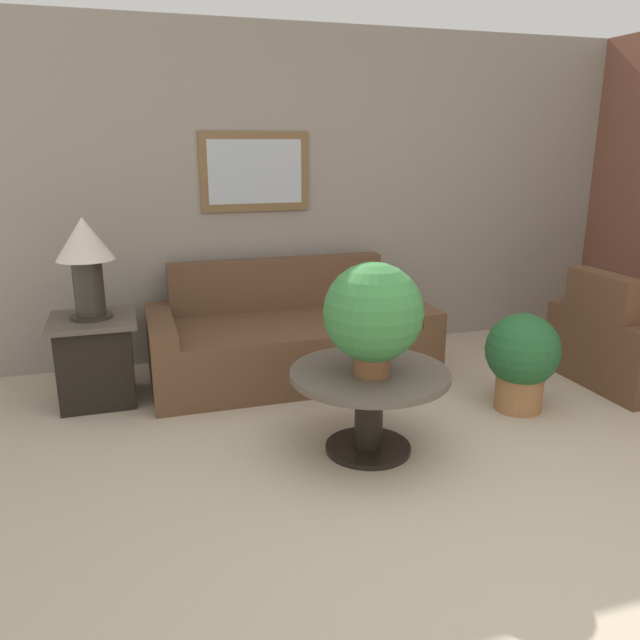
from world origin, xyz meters
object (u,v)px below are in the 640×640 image
coffee_table (369,393)px  potted_plant_on_table (373,314)px  table_lamp (85,254)px  couch_main (289,340)px  armchair (637,345)px  potted_plant_floor (522,357)px  side_table (96,359)px

coffee_table → potted_plant_on_table: bearing=-101.1°
table_lamp → potted_plant_on_table: (1.49, -1.28, -0.19)m
coffee_table → table_lamp: (-1.50, 1.23, 0.67)m
couch_main → armchair: 2.58m
potted_plant_floor → coffee_table: bearing=-168.1°
couch_main → potted_plant_on_table: 1.50m
side_table → table_lamp: 0.72m
potted_plant_on_table → potted_plant_floor: 1.30m
side_table → potted_plant_on_table: bearing=-40.7°
couch_main → coffee_table: 1.34m
armchair → table_lamp: size_ratio=1.44×
coffee_table → couch_main: bearing=95.2°
couch_main → armchair: bearing=-20.0°
side_table → armchair: bearing=-11.6°
coffee_table → side_table: side_table is taller
potted_plant_on_table → potted_plant_floor: size_ratio=0.95×
couch_main → potted_plant_floor: size_ratio=3.15×
side_table → potted_plant_floor: (2.67, -0.98, 0.06)m
table_lamp → potted_plant_floor: size_ratio=1.02×
potted_plant_floor → armchair: bearing=10.0°
couch_main → potted_plant_floor: bearing=-40.1°
side_table → table_lamp: size_ratio=0.88×
side_table → potted_plant_on_table: (1.49, -1.28, 0.53)m
armchair → coffee_table: (-2.30, -0.44, 0.08)m
table_lamp → potted_plant_on_table: bearing=-40.7°
couch_main → armchair: (2.43, -0.88, -0.00)m
armchair → table_lamp: bearing=78.0°
couch_main → coffee_table: size_ratio=2.30×
armchair → couch_main: bearing=69.6°
coffee_table → side_table: size_ratio=1.52×
coffee_table → side_table: 1.94m
armchair → coffee_table: bearing=100.5°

